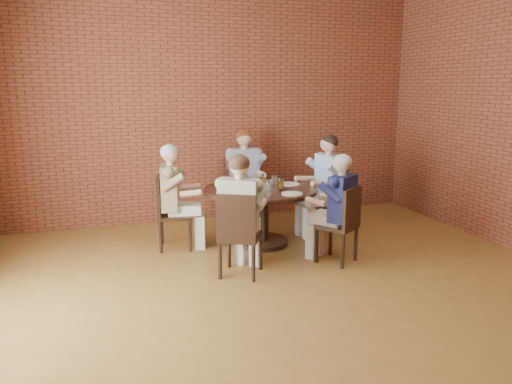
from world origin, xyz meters
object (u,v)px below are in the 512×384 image
object	(u,v)px
diner_b	(245,178)
chair_e	(343,222)
diner_e	(338,209)
smartphone	(286,193)
diner_a	(325,185)
chair_c	(168,210)
chair_d	(239,232)
diner_c	(174,197)
chair_a	(330,197)
dining_table	(261,205)
diner_d	(240,216)
chair_b	(244,188)

from	to	relation	value
diner_b	chair_e	xyz separation A→B (m)	(0.58, -2.02, -0.20)
diner_e	smartphone	bearing A→B (deg)	-83.18
diner_a	diner_b	world-z (taller)	diner_b
chair_c	chair_d	xyz separation A→B (m)	(0.57, -1.22, 0.00)
diner_c	chair_a	bearing A→B (deg)	-80.45
diner_a	chair_d	world-z (taller)	diner_a
diner_c	diner_e	world-z (taller)	diner_c
dining_table	diner_d	distance (m)	1.10
diner_a	diner_d	world-z (taller)	diner_a
diner_d	diner_e	bearing A→B (deg)	-147.79
chair_d	chair_e	size ratio (longest dim) A/B	1.03
dining_table	chair_b	size ratio (longest dim) A/B	1.49
dining_table	diner_a	bearing A→B (deg)	9.36
diner_b	chair_c	bearing A→B (deg)	-140.16
chair_a	chair_e	xyz separation A→B (m)	(-0.40, -1.14, -0.03)
diner_a	chair_e	world-z (taller)	diner_a
chair_e	diner_e	bearing A→B (deg)	-90.00
chair_c	chair_e	world-z (taller)	chair_c
diner_e	smartphone	world-z (taller)	diner_e
chair_b	chair_d	bearing A→B (deg)	-102.27
chair_a	diner_d	size ratio (longest dim) A/B	0.72
diner_a	smartphone	bearing A→B (deg)	-64.37
diner_d	diner_e	world-z (taller)	diner_d
diner_a	chair_d	xyz separation A→B (m)	(-1.58, -1.18, -0.18)
diner_b	smartphone	bearing A→B (deg)	-81.15
chair_c	diner_e	distance (m)	2.11
diner_a	chair_b	distance (m)	1.33
chair_b	diner_b	world-z (taller)	diner_b
diner_c	dining_table	bearing A→B (deg)	-90.00
chair_d	diner_d	distance (m)	0.18
dining_table	chair_c	world-z (taller)	chair_c
chair_c	diner_e	xyz separation A→B (m)	(1.80, -1.10, 0.13)
dining_table	diner_a	world-z (taller)	diner_a
diner_b	diner_c	distance (m)	1.47
diner_b	diner_c	world-z (taller)	diner_b
chair_b	chair_e	world-z (taller)	chair_b
chair_c	dining_table	bearing A→B (deg)	-90.00
diner_a	dining_table	bearing A→B (deg)	-90.00
diner_c	diner_e	distance (m)	2.03
diner_c	diner_e	xyz separation A→B (m)	(1.72, -1.08, -0.02)
diner_d	chair_c	bearing A→B (deg)	-31.58
diner_e	diner_b	bearing A→B (deg)	-110.19
chair_b	diner_e	bearing A→B (deg)	-69.99
chair_c	chair_e	xyz separation A→B (m)	(1.85, -1.16, -0.01)
chair_a	diner_b	bearing A→B (deg)	-141.42
diner_c	diner_b	bearing A→B (deg)	-43.80
dining_table	chair_a	world-z (taller)	chair_a
chair_d	diner_e	distance (m)	1.24
diner_a	diner_c	bearing A→B (deg)	-99.96
diner_c	chair_d	world-z (taller)	diner_c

